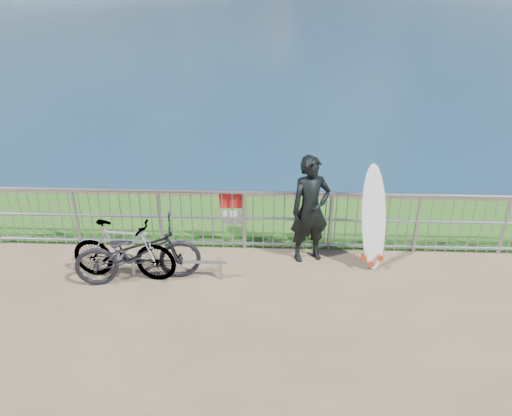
{
  "coord_description": "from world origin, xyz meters",
  "views": [
    {
      "loc": [
        0.02,
        -6.17,
        4.57
      ],
      "look_at": [
        -0.28,
        1.2,
        1.0
      ],
      "focal_mm": 35.0,
      "sensor_mm": 36.0,
      "label": 1
    }
  ],
  "objects_px": {
    "surfer": "(310,210)",
    "bicycle_near": "(138,253)",
    "surfboard": "(374,222)",
    "bicycle_far": "(123,250)"
  },
  "relations": [
    {
      "from": "bicycle_far",
      "to": "surfboard",
      "type": "bearing_deg",
      "value": -76.56
    },
    {
      "from": "bicycle_near",
      "to": "bicycle_far",
      "type": "distance_m",
      "value": 0.26
    },
    {
      "from": "bicycle_near",
      "to": "surfboard",
      "type": "bearing_deg",
      "value": -93.28
    },
    {
      "from": "surfer",
      "to": "surfboard",
      "type": "bearing_deg",
      "value": -29.33
    },
    {
      "from": "surfer",
      "to": "bicycle_near",
      "type": "relative_size",
      "value": 0.95
    },
    {
      "from": "surfboard",
      "to": "bicycle_near",
      "type": "distance_m",
      "value": 3.82
    },
    {
      "from": "surfer",
      "to": "bicycle_far",
      "type": "bearing_deg",
      "value": 175.39
    },
    {
      "from": "surfboard",
      "to": "bicycle_near",
      "type": "bearing_deg",
      "value": -170.88
    },
    {
      "from": "surfer",
      "to": "bicycle_far",
      "type": "distance_m",
      "value": 3.11
    },
    {
      "from": "surfer",
      "to": "surfboard",
      "type": "relative_size",
      "value": 1.04
    }
  ]
}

